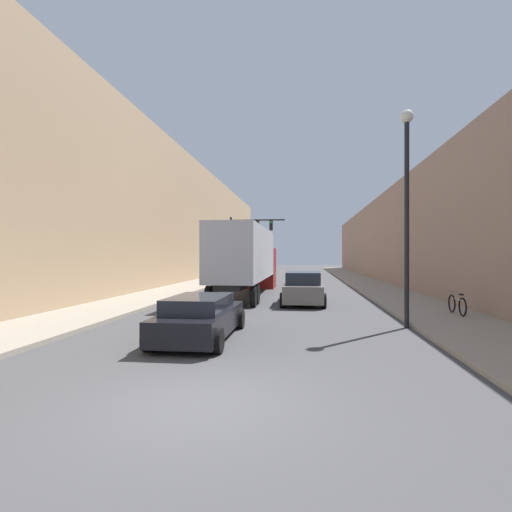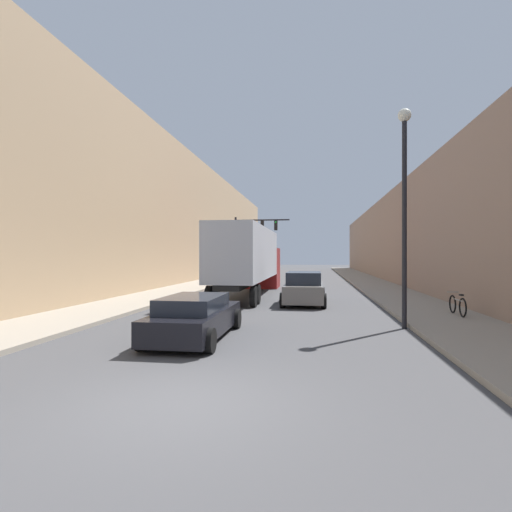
{
  "view_description": "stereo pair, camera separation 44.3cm",
  "coord_description": "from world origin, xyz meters",
  "px_view_note": "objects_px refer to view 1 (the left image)",
  "views": [
    {
      "loc": [
        1.73,
        -6.28,
        2.44
      ],
      "look_at": [
        -0.52,
        12.14,
        2.42
      ],
      "focal_mm": 28.0,
      "sensor_mm": 36.0,
      "label": 1
    },
    {
      "loc": [
        2.17,
        -6.22,
        2.44
      ],
      "look_at": [
        -0.52,
        12.14,
        2.42
      ],
      "focal_mm": 28.0,
      "sensor_mm": 36.0,
      "label": 2
    }
  ],
  "objects_px": {
    "sedan_car": "(201,317)",
    "traffic_signal_gantry": "(245,236)",
    "semi_truck": "(248,258)",
    "suv_car": "(303,288)",
    "parked_bicycle": "(457,305)",
    "street_lamp": "(407,190)"
  },
  "relations": [
    {
      "from": "semi_truck",
      "to": "traffic_signal_gantry",
      "type": "height_order",
      "value": "traffic_signal_gantry"
    },
    {
      "from": "semi_truck",
      "to": "suv_car",
      "type": "distance_m",
      "value": 5.51
    },
    {
      "from": "street_lamp",
      "to": "parked_bicycle",
      "type": "relative_size",
      "value": 4.02
    },
    {
      "from": "semi_truck",
      "to": "suv_car",
      "type": "relative_size",
      "value": 2.94
    },
    {
      "from": "suv_car",
      "to": "street_lamp",
      "type": "distance_m",
      "value": 8.28
    },
    {
      "from": "sedan_car",
      "to": "street_lamp",
      "type": "distance_m",
      "value": 8.02
    },
    {
      "from": "suv_car",
      "to": "traffic_signal_gantry",
      "type": "distance_m",
      "value": 17.63
    },
    {
      "from": "suv_car",
      "to": "parked_bicycle",
      "type": "relative_size",
      "value": 2.63
    },
    {
      "from": "semi_truck",
      "to": "parked_bicycle",
      "type": "bearing_deg",
      "value": -40.95
    },
    {
      "from": "sedan_car",
      "to": "street_lamp",
      "type": "bearing_deg",
      "value": 21.29
    },
    {
      "from": "suv_car",
      "to": "traffic_signal_gantry",
      "type": "relative_size",
      "value": 0.8
    },
    {
      "from": "semi_truck",
      "to": "traffic_signal_gantry",
      "type": "bearing_deg",
      "value": 99.38
    },
    {
      "from": "sedan_car",
      "to": "parked_bicycle",
      "type": "relative_size",
      "value": 2.61
    },
    {
      "from": "suv_car",
      "to": "street_lamp",
      "type": "bearing_deg",
      "value": -61.42
    },
    {
      "from": "semi_truck",
      "to": "parked_bicycle",
      "type": "distance_m",
      "value": 12.5
    },
    {
      "from": "sedan_car",
      "to": "parked_bicycle",
      "type": "distance_m",
      "value": 10.17
    },
    {
      "from": "traffic_signal_gantry",
      "to": "parked_bicycle",
      "type": "bearing_deg",
      "value": -60.88
    },
    {
      "from": "sedan_car",
      "to": "traffic_signal_gantry",
      "type": "bearing_deg",
      "value": 95.58
    },
    {
      "from": "semi_truck",
      "to": "suv_car",
      "type": "bearing_deg",
      "value": -50.24
    },
    {
      "from": "parked_bicycle",
      "to": "sedan_car",
      "type": "bearing_deg",
      "value": -151.25
    },
    {
      "from": "sedan_car",
      "to": "parked_bicycle",
      "type": "xyz_separation_m",
      "value": [
        8.91,
        4.89,
        -0.09
      ]
    },
    {
      "from": "sedan_car",
      "to": "traffic_signal_gantry",
      "type": "distance_m",
      "value": 25.71
    }
  ]
}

